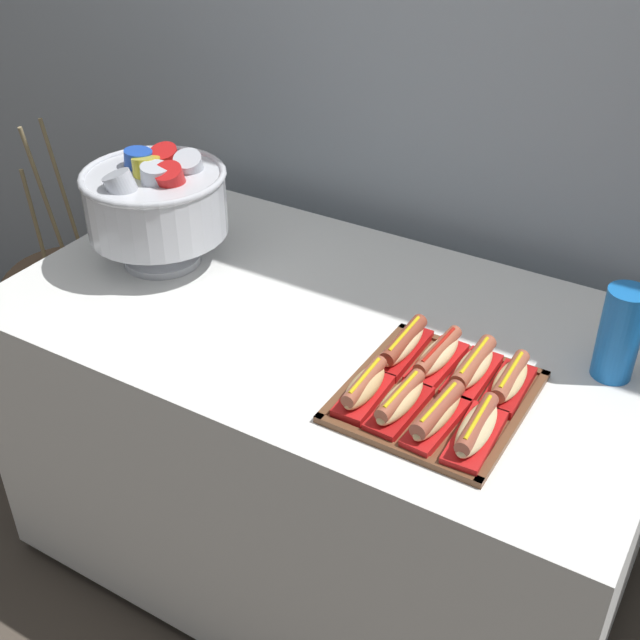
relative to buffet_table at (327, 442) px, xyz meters
The scene contains 15 objects.
ground_plane 0.42m from the buffet_table, ahead, with size 10.00×10.00×0.00m, color #4C4238.
back_wall 1.05m from the buffet_table, 90.00° to the left, with size 6.00×0.10×2.60m, color #9EA8B2.
buffet_table is the anchor object (origin of this frame).
floor_vase 1.09m from the buffet_table, behind, with size 0.51×0.51×0.99m.
serving_tray 0.52m from the buffet_table, 24.20° to the right, with size 0.33×0.36×0.01m.
hot_dog_0 0.52m from the buffet_table, 47.08° to the right, with size 0.07×0.16×0.06m.
hot_dog_1 0.55m from the buffet_table, 38.52° to the right, with size 0.07×0.17×0.06m.
hot_dog_2 0.59m from the buffet_table, 32.32° to the right, with size 0.07×0.18×0.06m.
hot_dog_3 0.64m from the buffet_table, 27.71° to the right, with size 0.08×0.18×0.06m.
hot_dog_4 0.47m from the buffet_table, 16.38° to the right, with size 0.06×0.18×0.06m.
hot_dog_5 0.50m from the buffet_table, 12.38° to the right, with size 0.07×0.17×0.06m.
hot_dog_6 0.55m from the buffet_table, ahead, with size 0.07×0.17×0.06m.
hot_dog_7 0.60m from the buffet_table, ahead, with size 0.07×0.16×0.06m.
punch_bowl 0.71m from the buffet_table, behind, with size 0.34×0.34×0.28m.
cup_stack 0.76m from the buffet_table, ahead, with size 0.08×0.08×0.20m.
Camera 1 is at (0.76, -1.31, 1.79)m, focal length 46.22 mm.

